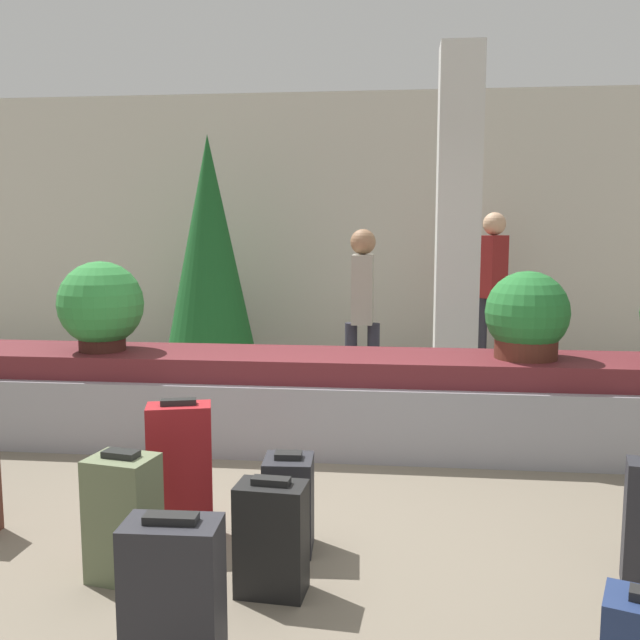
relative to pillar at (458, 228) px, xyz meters
The scene contains 14 objects.
ground_plane 3.65m from the pillar, 109.40° to the right, with size 18.00×18.00×0.00m, color #6B6051.
back_wall 2.39m from the pillar, 117.13° to the left, with size 18.00×0.06×3.20m.
carousel 2.21m from the pillar, 127.13° to the right, with size 6.66×0.87×0.69m.
pillar is the anchor object (origin of this frame).
suitcase_0 4.19m from the pillar, 116.28° to the right, with size 0.33×0.29×0.61m.
suitcase_4 3.63m from the pillar, 108.22° to the right, with size 0.25×0.26×0.51m.
suitcase_5 4.60m from the pillar, 107.47° to the right, with size 0.36×0.23×0.59m.
suitcase_6 3.73m from the pillar, 117.59° to the right, with size 0.36×0.26×0.74m.
suitcase_7 4.01m from the pillar, 106.28° to the right, with size 0.32×0.22×0.53m.
potted_plant_1 3.17m from the pillar, 151.40° to the right, with size 0.64×0.64×0.67m.
potted_plant_2 1.63m from the pillar, 75.16° to the right, with size 0.59×0.59×0.62m.
traveler_0 1.49m from the pillar, 69.27° to the left, with size 0.34×0.36×1.76m.
traveler_1 1.11m from the pillar, 158.89° to the right, with size 0.31×0.32×1.59m.
decorated_tree 2.77m from the pillar, 158.56° to the left, with size 1.00×1.00×2.59m.
Camera 1 is at (0.57, -3.48, 1.63)m, focal length 40.00 mm.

